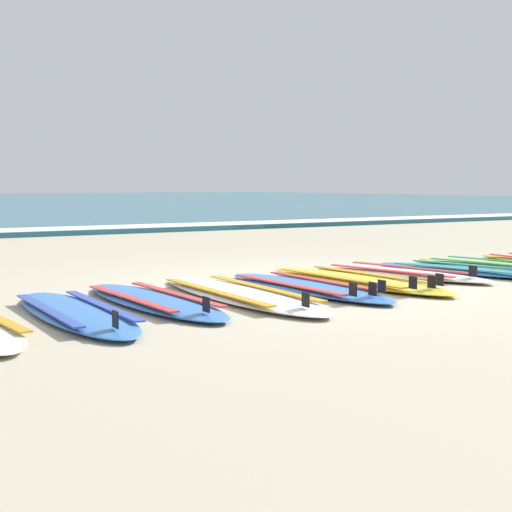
{
  "coord_description": "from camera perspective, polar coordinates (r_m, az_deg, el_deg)",
  "views": [
    {
      "loc": [
        -4.05,
        -5.81,
        0.98
      ],
      "look_at": [
        -0.28,
        0.56,
        0.25
      ],
      "focal_mm": 51.36,
      "sensor_mm": 36.0,
      "label": 1
    }
  ],
  "objects": [
    {
      "name": "surfboard_6",
      "position": [
        7.28,
        7.78,
        -1.86
      ],
      "size": [
        0.81,
        2.54,
        0.18
      ],
      "color": "yellow",
      "rests_on": "ground"
    },
    {
      "name": "surfboard_8",
      "position": [
        8.33,
        15.97,
        -1.08
      ],
      "size": [
        1.1,
        2.23,
        0.18
      ],
      "color": "#3875CC",
      "rests_on": "ground"
    },
    {
      "name": "surfboard_2",
      "position": [
        5.56,
        -13.93,
        -4.28
      ],
      "size": [
        0.57,
        2.24,
        0.18
      ],
      "color": "#3875CC",
      "rests_on": "ground"
    },
    {
      "name": "surfboard_4",
      "position": [
        6.31,
        -1.33,
        -2.96
      ],
      "size": [
        0.65,
        2.6,
        0.18
      ],
      "color": "white",
      "rests_on": "ground"
    },
    {
      "name": "surfboard_5",
      "position": [
        6.75,
        3.9,
        -2.41
      ],
      "size": [
        0.69,
        2.33,
        0.18
      ],
      "color": "#3875CC",
      "rests_on": "ground"
    },
    {
      "name": "wave_foam_strip",
      "position": [
        14.95,
        -14.88,
        1.89
      ],
      "size": [
        80.0,
        1.26,
        0.11
      ],
      "primitive_type": "cube",
      "color": "white",
      "rests_on": "ground"
    },
    {
      "name": "surfboard_3",
      "position": [
        6.01,
        -8.03,
        -3.45
      ],
      "size": [
        0.67,
        2.27,
        0.18
      ],
      "color": "#3875CC",
      "rests_on": "ground"
    },
    {
      "name": "ground_plane",
      "position": [
        7.15,
        4.2,
        -2.26
      ],
      "size": [
        80.0,
        80.0,
        0.0
      ],
      "primitive_type": "plane",
      "color": "#B7AD93"
    },
    {
      "name": "surfboard_9",
      "position": [
        8.97,
        18.07,
        -0.69
      ],
      "size": [
        0.92,
        2.15,
        0.18
      ],
      "color": "yellow",
      "rests_on": "ground"
    },
    {
      "name": "surfboard_7",
      "position": [
        7.95,
        11.15,
        -1.28
      ],
      "size": [
        1.04,
        2.26,
        0.18
      ],
      "color": "white",
      "rests_on": "ground"
    }
  ]
}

